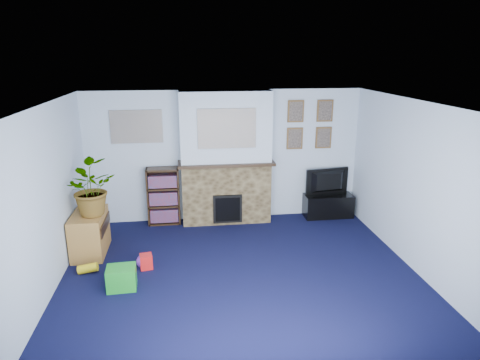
{
  "coord_description": "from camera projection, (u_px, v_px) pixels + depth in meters",
  "views": [
    {
      "loc": [
        -0.72,
        -5.36,
        3.03
      ],
      "look_at": [
        0.1,
        0.84,
        1.15
      ],
      "focal_mm": 32.0,
      "sensor_mm": 36.0,
      "label": 1
    }
  ],
  "objects": [
    {
      "name": "portrait_br",
      "position": [
        323.0,
        138.0,
        7.97
      ],
      "size": [
        0.3,
        0.03,
        0.4
      ],
      "primitive_type": "cube",
      "color": "brown",
      "rests_on": "wall_back"
    },
    {
      "name": "collage_left",
      "position": [
        136.0,
        127.0,
        7.47
      ],
      "size": [
        0.9,
        0.03,
        0.58
      ],
      "primitive_type": "cube",
      "color": "gray",
      "rests_on": "wall_back"
    },
    {
      "name": "portrait_tl",
      "position": [
        296.0,
        111.0,
        7.76
      ],
      "size": [
        0.3,
        0.03,
        0.4
      ],
      "primitive_type": "cube",
      "color": "brown",
      "rests_on": "wall_back"
    },
    {
      "name": "green_crate",
      "position": [
        122.0,
        279.0,
        5.68
      ],
      "size": [
        0.4,
        0.32,
        0.3
      ],
      "primitive_type": "cube",
      "rotation": [
        0.0,
        0.0,
        0.06
      ],
      "color": "#198C26",
      "rests_on": "ground"
    },
    {
      "name": "mantel_teddy",
      "position": [
        199.0,
        159.0,
        7.54
      ],
      "size": [
        0.12,
        0.12,
        0.12
      ],
      "primitive_type": "sphere",
      "color": "gray",
      "rests_on": "chimney_breast"
    },
    {
      "name": "wall_front",
      "position": [
        277.0,
        280.0,
        3.57
      ],
      "size": [
        5.0,
        0.04,
        2.4
      ],
      "primitive_type": "cube",
      "color": "silver",
      "rests_on": "ground"
    },
    {
      "name": "wall_right",
      "position": [
        417.0,
        187.0,
        6.02
      ],
      "size": [
        0.04,
        4.5,
        2.4
      ],
      "primitive_type": "cube",
      "color": "silver",
      "rests_on": "ground"
    },
    {
      "name": "television",
      "position": [
        329.0,
        182.0,
        8.05
      ],
      "size": [
        0.87,
        0.25,
        0.49
      ],
      "primitive_type": "imported",
      "rotation": [
        0.0,
        0.0,
        3.3
      ],
      "color": "black",
      "rests_on": "tv_stand"
    },
    {
      "name": "toy_block",
      "position": [
        146.0,
        261.0,
        6.22
      ],
      "size": [
        0.2,
        0.2,
        0.21
      ],
      "primitive_type": "cube",
      "rotation": [
        0.0,
        0.0,
        0.17
      ],
      "color": "red",
      "rests_on": "ground"
    },
    {
      "name": "sideboard",
      "position": [
        90.0,
        232.0,
        6.64
      ],
      "size": [
        0.47,
        0.84,
        0.66
      ],
      "primitive_type": "cube",
      "color": "olive",
      "rests_on": "ground"
    },
    {
      "name": "toy_ball",
      "position": [
        143.0,
        262.0,
        6.25
      ],
      "size": [
        0.2,
        0.2,
        0.2
      ],
      "primitive_type": "sphere",
      "color": "purple",
      "rests_on": "ground"
    },
    {
      "name": "bookshelf",
      "position": [
        164.0,
        197.0,
        7.77
      ],
      "size": [
        0.58,
        0.28,
        1.05
      ],
      "color": "black",
      "rests_on": "ground"
    },
    {
      "name": "potted_plant",
      "position": [
        88.0,
        189.0,
        6.39
      ],
      "size": [
        0.98,
        0.97,
        0.82
      ],
      "primitive_type": "imported",
      "rotation": [
        0.0,
        0.0,
        2.4
      ],
      "color": "#26661E",
      "rests_on": "sideboard"
    },
    {
      "name": "toy_tube",
      "position": [
        88.0,
        268.0,
        6.1
      ],
      "size": [
        0.29,
        0.13,
        0.17
      ],
      "primitive_type": "cylinder",
      "rotation": [
        0.0,
        1.43,
        0.0
      ],
      "color": "yellow",
      "rests_on": "ground"
    },
    {
      "name": "collage_main",
      "position": [
        227.0,
        129.0,
        7.29
      ],
      "size": [
        1.0,
        0.03,
        0.68
      ],
      "primitive_type": "cube",
      "color": "gray",
      "rests_on": "chimney_breast"
    },
    {
      "name": "portrait_bl",
      "position": [
        295.0,
        138.0,
        7.9
      ],
      "size": [
        0.3,
        0.03,
        0.4
      ],
      "primitive_type": "cube",
      "color": "brown",
      "rests_on": "wall_back"
    },
    {
      "name": "portrait_tr",
      "position": [
        325.0,
        111.0,
        7.83
      ],
      "size": [
        0.3,
        0.03,
        0.4
      ],
      "primitive_type": "cube",
      "color": "brown",
      "rests_on": "wall_back"
    },
    {
      "name": "mantel_can",
      "position": [
        265.0,
        158.0,
        7.69
      ],
      "size": [
        0.05,
        0.05,
        0.11
      ],
      "primitive_type": "cylinder",
      "color": "red",
      "rests_on": "chimney_breast"
    },
    {
      "name": "floor",
      "position": [
        241.0,
        275.0,
        6.05
      ],
      "size": [
        5.0,
        4.5,
        0.01
      ],
      "primitive_type": "cube",
      "color": "black",
      "rests_on": "ground"
    },
    {
      "name": "wall_left",
      "position": [
        45.0,
        203.0,
        5.4
      ],
      "size": [
        0.04,
        4.5,
        2.4
      ],
      "primitive_type": "cube",
      "color": "silver",
      "rests_on": "ground"
    },
    {
      "name": "chimney_breast",
      "position": [
        226.0,
        160.0,
        7.66
      ],
      "size": [
        1.72,
        0.5,
        2.4
      ],
      "color": "brown",
      "rests_on": "ground"
    },
    {
      "name": "tv_stand",
      "position": [
        328.0,
        205.0,
        8.16
      ],
      "size": [
        0.91,
        0.38,
        0.43
      ],
      "primitive_type": "cube",
      "color": "black",
      "rests_on": "ground"
    },
    {
      "name": "mantel_clock",
      "position": [
        227.0,
        158.0,
        7.6
      ],
      "size": [
        0.11,
        0.06,
        0.15
      ],
      "primitive_type": "cube",
      "color": "gold",
      "rests_on": "chimney_breast"
    },
    {
      "name": "wall_back",
      "position": [
        225.0,
        156.0,
        7.85
      ],
      "size": [
        5.0,
        0.04,
        2.4
      ],
      "primitive_type": "cube",
      "color": "silver",
      "rests_on": "ground"
    },
    {
      "name": "mantel_candle",
      "position": [
        247.0,
        157.0,
        7.65
      ],
      "size": [
        0.05,
        0.05,
        0.17
      ],
      "primitive_type": "cylinder",
      "color": "#B2BFC6",
      "rests_on": "chimney_breast"
    },
    {
      "name": "ceiling",
      "position": [
        241.0,
        104.0,
        5.37
      ],
      "size": [
        5.0,
        4.5,
        0.01
      ],
      "primitive_type": "cube",
      "color": "white",
      "rests_on": "wall_back"
    }
  ]
}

